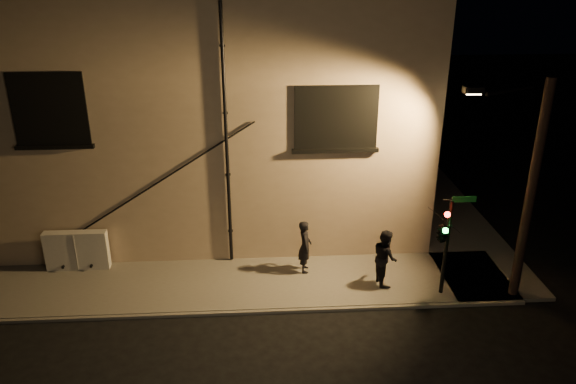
{
  "coord_description": "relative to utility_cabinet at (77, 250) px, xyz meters",
  "views": [
    {
      "loc": [
        -0.94,
        -13.74,
        9.59
      ],
      "look_at": [
        0.04,
        1.8,
        3.03
      ],
      "focal_mm": 35.0,
      "sensor_mm": 36.0,
      "label": 1
    }
  ],
  "objects": [
    {
      "name": "traffic_signal",
      "position": [
        11.22,
        -2.27,
        1.47
      ],
      "size": [
        1.3,
        1.87,
        3.18
      ],
      "color": "black",
      "rests_on": "sidewalk"
    },
    {
      "name": "building",
      "position": [
        3.78,
        6.29,
        3.62
      ],
      "size": [
        16.2,
        12.23,
        8.8
      ],
      "color": "tan",
      "rests_on": "ground"
    },
    {
      "name": "streetlamp_pole",
      "position": [
        13.49,
        -2.26,
        2.82
      ],
      "size": [
        2.01,
        1.38,
        6.7
      ],
      "color": "black",
      "rests_on": "ground"
    },
    {
      "name": "utility_cabinet",
      "position": [
        0.0,
        0.0,
        0.0
      ],
      "size": [
        2.01,
        0.34,
        1.32
      ],
      "primitive_type": "cube",
      "color": "beige",
      "rests_on": "sidewalk"
    },
    {
      "name": "pedestrian_b",
      "position": [
        9.78,
        -1.5,
        0.25
      ],
      "size": [
        0.78,
        0.95,
        1.81
      ],
      "primitive_type": "imported",
      "rotation": [
        0.0,
        0.0,
        1.68
      ],
      "color": "black",
      "rests_on": "sidewalk"
    },
    {
      "name": "pedestrian_a",
      "position": [
        7.38,
        -0.61,
        0.22
      ],
      "size": [
        0.45,
        0.66,
        1.77
      ],
      "primitive_type": "imported",
      "rotation": [
        0.0,
        0.0,
        1.53
      ],
      "color": "black",
      "rests_on": "sidewalk"
    },
    {
      "name": "ground",
      "position": [
        6.78,
        -2.7,
        -0.78
      ],
      "size": [
        90.0,
        90.0,
        0.0
      ],
      "primitive_type": "plane",
      "color": "black"
    },
    {
      "name": "sidewalk",
      "position": [
        8.0,
        1.69,
        -0.72
      ],
      "size": [
        21.0,
        16.0,
        0.12
      ],
      "color": "#5D5954",
      "rests_on": "ground"
    }
  ]
}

